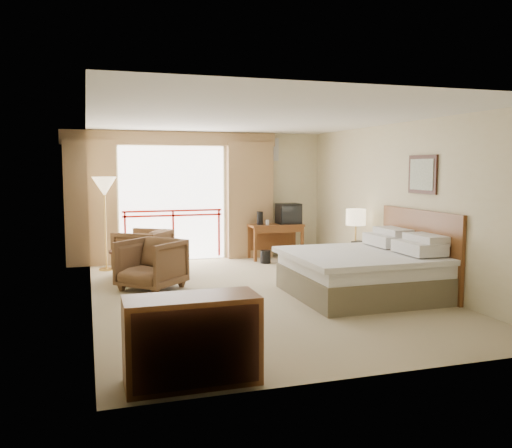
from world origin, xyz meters
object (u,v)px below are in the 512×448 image
object	(u,v)px
armchair_far	(144,272)
bed	(364,271)
tv	(289,214)
nightstand	(356,260)
wastebasket	(266,257)
desk	(275,232)
armchair_near	(152,289)
dresser	(192,340)
side_table	(124,260)
floor_lamp	(104,190)
table_lamp	(356,218)

from	to	relation	value
armchair_far	bed	bearing A→B (deg)	80.43
bed	armchair_far	distance (m)	4.22
bed	tv	xyz separation A→B (m)	(0.13, 3.59, 0.59)
nightstand	wastebasket	world-z (taller)	nightstand
desk	tv	xyz separation A→B (m)	(0.30, -0.06, 0.38)
wastebasket	armchair_near	xyz separation A→B (m)	(-2.51, -1.71, -0.13)
nightstand	armchair_near	world-z (taller)	nightstand
desk	tv	bearing A→B (deg)	-6.64
armchair_far	desk	bearing A→B (deg)	138.59
armchair_near	dresser	xyz separation A→B (m)	(-0.09, -3.98, 0.40)
nightstand	tv	world-z (taller)	tv
wastebasket	bed	bearing A→B (deg)	-79.93
nightstand	armchair_far	bearing A→B (deg)	163.45
wastebasket	armchair_near	size ratio (longest dim) A/B	0.30
nightstand	wastebasket	size ratio (longest dim) A/B	2.06
nightstand	dresser	world-z (taller)	dresser
desk	side_table	world-z (taller)	desk
side_table	floor_lamp	bearing A→B (deg)	102.13
table_lamp	wastebasket	world-z (taller)	table_lamp
armchair_near	dresser	bearing A→B (deg)	-45.90
nightstand	desk	size ratio (longest dim) A/B	0.48
bed	dresser	size ratio (longest dim) A/B	1.75
wastebasket	floor_lamp	bearing A→B (deg)	176.05
armchair_near	floor_lamp	bearing A→B (deg)	153.59
desk	armchair_near	xyz separation A→B (m)	(-2.89, -2.23, -0.58)
side_table	dresser	xyz separation A→B (m)	(0.30, -4.74, 0.04)
tv	side_table	size ratio (longest dim) A/B	0.91
bed	armchair_far	size ratio (longest dim) A/B	2.39
tv	wastebasket	bearing A→B (deg)	-159.79
dresser	desk	bearing A→B (deg)	62.81
bed	armchair_near	bearing A→B (deg)	155.20
tv	armchair_near	world-z (taller)	tv
desk	armchair_near	bearing A→B (deg)	-138.17
side_table	floor_lamp	xyz separation A→B (m)	(-0.25, 1.16, 1.17)
tv	dresser	world-z (taller)	tv
bed	floor_lamp	world-z (taller)	floor_lamp
bed	wastebasket	bearing A→B (deg)	100.07
desk	dresser	size ratio (longest dim) A/B	0.94
table_lamp	tv	bearing A→B (deg)	105.11
side_table	dresser	world-z (taller)	dresser
bed	armchair_far	world-z (taller)	bed
armchair_near	side_table	distance (m)	0.93
table_lamp	armchair_far	xyz separation A→B (m)	(-3.71, 1.33, -1.04)
wastebasket	dresser	bearing A→B (deg)	-114.53
desk	wastebasket	size ratio (longest dim) A/B	4.30
desk	tv	size ratio (longest dim) A/B	2.35
wastebasket	dresser	world-z (taller)	dresser
table_lamp	floor_lamp	world-z (taller)	floor_lamp
desk	floor_lamp	distance (m)	3.66
armchair_near	floor_lamp	world-z (taller)	floor_lamp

